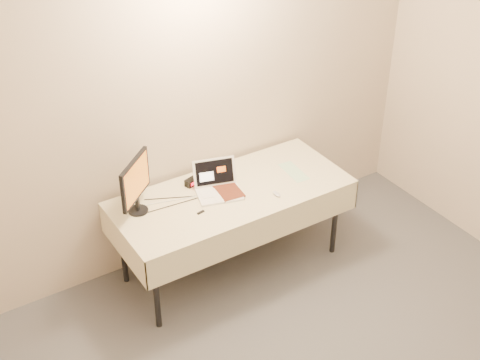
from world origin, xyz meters
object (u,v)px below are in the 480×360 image
table (232,198)px  monitor (135,182)px  laptop (217,185)px  book (218,183)px

table → monitor: bearing=168.2°
table → laptop: size_ratio=4.59×
monitor → book: size_ratio=1.83×
laptop → monitor: (-0.63, 0.08, 0.20)m
laptop → monitor: monitor is taller
table → laptop: laptop is taller
laptop → monitor: size_ratio=0.93×
book → monitor: bearing=173.1°
monitor → book: monitor is taller
monitor → book: bearing=-54.7°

